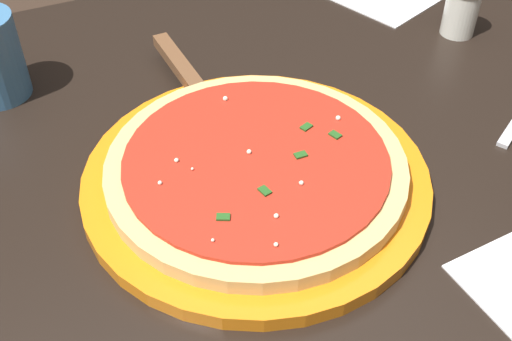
{
  "coord_description": "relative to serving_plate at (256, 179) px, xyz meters",
  "views": [
    {
      "loc": [
        0.24,
        0.43,
        1.23
      ],
      "look_at": [
        0.04,
        0.01,
        0.8
      ],
      "focal_mm": 45.41,
      "sensor_mm": 36.0,
      "label": 1
    }
  ],
  "objects": [
    {
      "name": "pizza_server",
      "position": [
        0.01,
        -0.16,
        0.01
      ],
      "size": [
        0.07,
        0.22,
        0.01
      ],
      "color": "silver",
      "rests_on": "serving_plate"
    },
    {
      "name": "restaurant_table",
      "position": [
        -0.04,
        -0.01,
        -0.15
      ],
      "size": [
        0.97,
        0.9,
        0.78
      ],
      "color": "black",
      "rests_on": "ground_plane"
    },
    {
      "name": "serving_plate",
      "position": [
        0.0,
        0.0,
        0.0
      ],
      "size": [
        0.34,
        0.34,
        0.02
      ],
      "primitive_type": "cylinder",
      "color": "orange",
      "rests_on": "restaurant_table"
    },
    {
      "name": "parmesan_shaker",
      "position": [
        -0.37,
        -0.16,
        0.03
      ],
      "size": [
        0.05,
        0.05,
        0.07
      ],
      "color": "silver",
      "rests_on": "restaurant_table"
    },
    {
      "name": "pizza",
      "position": [
        -0.0,
        0.0,
        0.02
      ],
      "size": [
        0.29,
        0.29,
        0.02
      ],
      "color": "#DBB26B",
      "rests_on": "serving_plate"
    }
  ]
}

